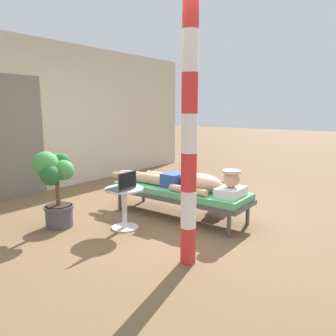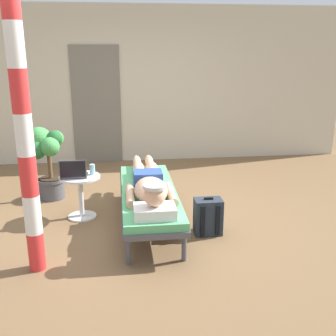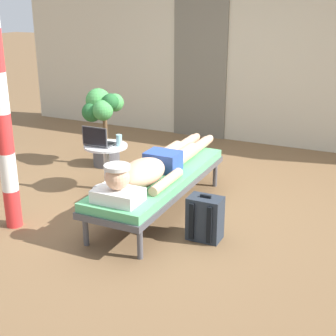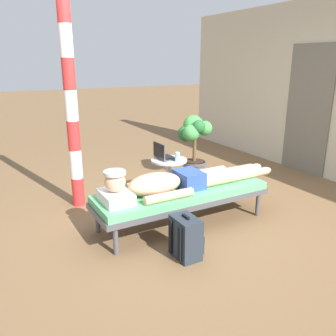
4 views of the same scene
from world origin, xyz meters
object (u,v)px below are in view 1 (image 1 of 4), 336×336
(drink_glass, at_px, (130,181))
(potted_plant, at_px, (55,182))
(laptop, at_px, (124,185))
(porch_post, at_px, (189,133))
(person_reclining, at_px, (186,181))
(lounge_chair, at_px, (179,192))
(side_table, at_px, (124,201))
(backpack, at_px, (222,197))

(drink_glass, xyz_separation_m, potted_plant, (-0.64, 0.67, 0.00))
(laptop, distance_m, potted_plant, 0.88)
(potted_plant, xyz_separation_m, porch_post, (0.18, -1.87, 0.68))
(drink_glass, relative_size, porch_post, 0.05)
(laptop, height_order, drink_glass, laptop)
(porch_post, bearing_deg, person_reclining, 34.68)
(lounge_chair, relative_size, porch_post, 0.79)
(side_table, distance_m, porch_post, 1.51)
(side_table, xyz_separation_m, laptop, (-0.06, -0.05, 0.23))
(side_table, xyz_separation_m, backpack, (1.42, -0.62, -0.16))
(lounge_chair, xyz_separation_m, drink_glass, (-0.65, 0.32, 0.24))
(side_table, height_order, drink_glass, drink_glass)
(person_reclining, xyz_separation_m, drink_glass, (-0.65, 0.43, 0.07))
(porch_post, bearing_deg, drink_glass, 69.00)
(lounge_chair, bearing_deg, laptop, 164.77)
(lounge_chair, height_order, person_reclining, person_reclining)
(backpack, distance_m, potted_plant, 2.36)
(person_reclining, height_order, backpack, person_reclining)
(potted_plant, bearing_deg, drink_glass, -46.58)
(drink_glass, bearing_deg, laptop, -156.38)
(person_reclining, distance_m, side_table, 0.90)
(lounge_chair, distance_m, side_table, 0.85)
(laptop, xyz_separation_m, porch_post, (-0.25, -1.11, 0.69))
(lounge_chair, bearing_deg, potted_plant, 142.11)
(drink_glass, relative_size, backpack, 0.30)
(drink_glass, bearing_deg, potted_plant, 133.42)
(lounge_chair, xyz_separation_m, person_reclining, (0.00, -0.11, 0.17))
(drink_glass, height_order, porch_post, porch_post)
(person_reclining, bearing_deg, side_table, 153.68)
(lounge_chair, relative_size, drink_glass, 15.72)
(lounge_chair, relative_size, potted_plant, 2.04)
(drink_glass, xyz_separation_m, backpack, (1.27, -0.66, -0.39))
(person_reclining, bearing_deg, porch_post, -145.32)
(side_table, xyz_separation_m, porch_post, (-0.31, -1.16, 0.91))
(drink_glass, distance_m, potted_plant, 0.93)
(laptop, distance_m, porch_post, 1.33)
(laptop, bearing_deg, porch_post, -102.74)
(side_table, height_order, porch_post, porch_post)
(person_reclining, relative_size, backpack, 5.12)
(potted_plant, relative_size, porch_post, 0.39)
(side_table, height_order, backpack, side_table)
(lounge_chair, distance_m, person_reclining, 0.21)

